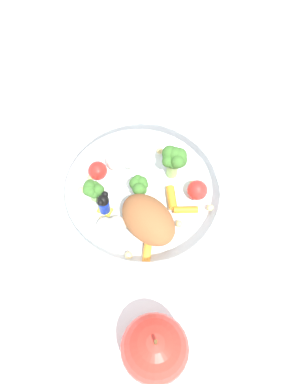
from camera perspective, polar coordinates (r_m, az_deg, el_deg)
name	(u,v)px	position (r m, az deg, el deg)	size (l,w,h in m)	color
ground_plane	(139,213)	(0.55, -0.76, -3.12)	(2.40, 2.40, 0.00)	white
food_container	(141,193)	(0.53, -0.37, -0.08)	(0.24, 0.24, 0.06)	white
loose_apple	(155,348)	(0.46, 1.57, -21.90)	(0.08, 0.08, 0.09)	red
folded_napkin	(162,85)	(0.69, 2.63, 15.35)	(0.14, 0.14, 0.01)	white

